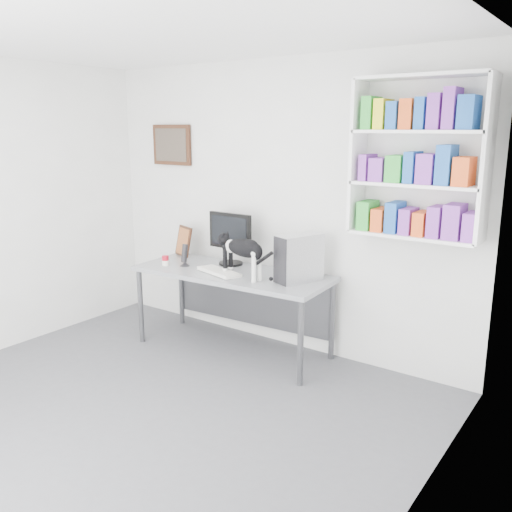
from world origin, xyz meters
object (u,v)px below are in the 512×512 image
(speaker, at_px, (185,255))
(cat, at_px, (243,258))
(keyboard, at_px, (219,272))
(monitor, at_px, (231,238))
(pc_tower, at_px, (299,258))
(desk, at_px, (233,311))
(bookshelf, at_px, (418,158))
(soup_can, at_px, (165,261))
(leaning_print, at_px, (184,241))

(speaker, xyz_separation_m, cat, (0.72, -0.02, 0.07))
(keyboard, relative_size, speaker, 2.08)
(monitor, xyz_separation_m, pc_tower, (0.85, -0.12, -0.05))
(desk, distance_m, monitor, 0.70)
(monitor, bearing_deg, pc_tower, -7.42)
(bookshelf, height_order, cat, bookshelf)
(monitor, height_order, cat, monitor)
(bookshelf, xyz_separation_m, keyboard, (-1.63, -0.43, -1.05))
(keyboard, distance_m, cat, 0.32)
(monitor, height_order, soup_can, monitor)
(soup_can, bearing_deg, monitor, 38.82)
(monitor, bearing_deg, leaning_print, 179.62)
(monitor, xyz_separation_m, keyboard, (0.12, -0.33, -0.24))
(keyboard, xyz_separation_m, leaning_print, (-0.75, 0.34, 0.14))
(desk, height_order, monitor, monitor)
(desk, xyz_separation_m, soup_can, (-0.66, -0.20, 0.44))
(pc_tower, xyz_separation_m, cat, (-0.45, -0.20, -0.02))
(pc_tower, bearing_deg, bookshelf, 33.82)
(desk, height_order, leaning_print, leaning_print)
(monitor, distance_m, leaning_print, 0.64)
(monitor, xyz_separation_m, leaning_print, (-0.63, 0.01, -0.10))
(bookshelf, height_order, speaker, bookshelf)
(bookshelf, xyz_separation_m, monitor, (-1.75, -0.10, -0.81))
(speaker, bearing_deg, monitor, 53.94)
(bookshelf, xyz_separation_m, cat, (-1.36, -0.42, -0.89))
(desk, bearing_deg, monitor, 127.34)
(bookshelf, relative_size, speaker, 5.58)
(soup_can, bearing_deg, keyboard, 6.26)
(leaning_print, relative_size, cat, 0.53)
(soup_can, bearing_deg, leaning_print, 108.36)
(monitor, distance_m, pc_tower, 0.86)
(desk, xyz_separation_m, monitor, (-0.17, 0.20, 0.65))
(keyboard, relative_size, leaning_print, 1.45)
(leaning_print, bearing_deg, monitor, 19.27)
(keyboard, bearing_deg, monitor, 125.37)
(keyboard, distance_m, speaker, 0.46)
(leaning_print, bearing_deg, bookshelf, 22.47)
(monitor, relative_size, soup_can, 5.43)
(soup_can, bearing_deg, cat, 4.71)
(desk, relative_size, keyboard, 4.04)
(keyboard, bearing_deg, leaning_print, 170.61)
(desk, height_order, soup_can, soup_can)
(bookshelf, bearing_deg, leaning_print, -177.87)
(bookshelf, bearing_deg, monitor, -176.73)
(monitor, xyz_separation_m, cat, (0.39, -0.32, -0.07))
(desk, distance_m, keyboard, 0.43)
(monitor, height_order, leaning_print, monitor)
(pc_tower, bearing_deg, monitor, -168.06)
(speaker, height_order, soup_can, speaker)
(bookshelf, distance_m, leaning_print, 2.55)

